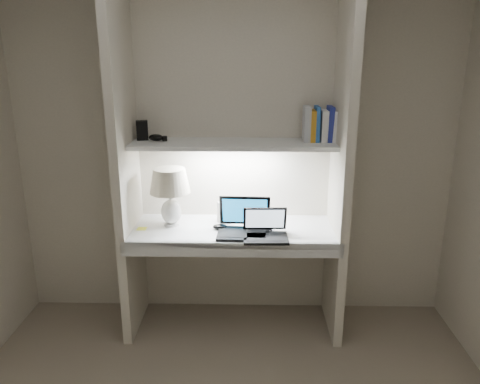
{
  "coord_description": "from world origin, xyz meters",
  "views": [
    {
      "loc": [
        0.12,
        -1.85,
        1.96
      ],
      "look_at": [
        0.05,
        1.05,
        1.09
      ],
      "focal_mm": 35.0,
      "sensor_mm": 36.0,
      "label": 1
    }
  ],
  "objects_px": {
    "laptop_main": "(244,225)",
    "laptop_netbook": "(265,231)",
    "book_row": "(319,125)",
    "speaker": "(226,212)",
    "table_lamp": "(170,188)"
  },
  "relations": [
    {
      "from": "laptop_netbook",
      "to": "book_row",
      "type": "bearing_deg",
      "value": 38.64
    },
    {
      "from": "speaker",
      "to": "book_row",
      "type": "relative_size",
      "value": 0.65
    },
    {
      "from": "table_lamp",
      "to": "laptop_netbook",
      "type": "height_order",
      "value": "table_lamp"
    },
    {
      "from": "table_lamp",
      "to": "laptop_netbook",
      "type": "distance_m",
      "value": 0.73
    },
    {
      "from": "laptop_netbook",
      "to": "laptop_main",
      "type": "bearing_deg",
      "value": 149.36
    },
    {
      "from": "table_lamp",
      "to": "laptop_main",
      "type": "distance_m",
      "value": 0.58
    },
    {
      "from": "laptop_netbook",
      "to": "book_row",
      "type": "relative_size",
      "value": 1.25
    },
    {
      "from": "laptop_main",
      "to": "laptop_netbook",
      "type": "xyz_separation_m",
      "value": [
        0.14,
        -0.08,
        -0.01
      ]
    },
    {
      "from": "laptop_main",
      "to": "laptop_netbook",
      "type": "distance_m",
      "value": 0.16
    },
    {
      "from": "table_lamp",
      "to": "laptop_netbook",
      "type": "bearing_deg",
      "value": -17.05
    },
    {
      "from": "speaker",
      "to": "book_row",
      "type": "distance_m",
      "value": 0.9
    },
    {
      "from": "table_lamp",
      "to": "speaker",
      "type": "relative_size",
      "value": 2.69
    },
    {
      "from": "laptop_main",
      "to": "speaker",
      "type": "xyz_separation_m",
      "value": [
        -0.13,
        0.19,
        0.02
      ]
    },
    {
      "from": "laptop_main",
      "to": "laptop_netbook",
      "type": "bearing_deg",
      "value": -26.59
    },
    {
      "from": "speaker",
      "to": "laptop_netbook",
      "type": "bearing_deg",
      "value": -69.42
    }
  ]
}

